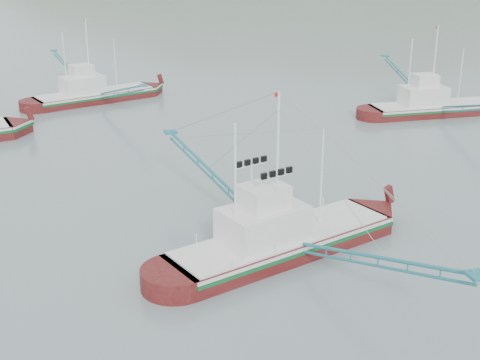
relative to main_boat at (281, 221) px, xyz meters
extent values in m
plane|color=slate|center=(-1.17, -1.44, -2.11)|extent=(1200.00, 1200.00, 0.00)
cube|color=#490C0C|center=(0.13, 0.04, -1.91)|extent=(15.08, 8.34, 1.95)
cube|color=silver|center=(0.13, 0.04, -1.09)|extent=(14.83, 8.32, 0.21)
cube|color=#0C5928|center=(0.13, 0.04, -1.33)|extent=(14.83, 8.34, 0.21)
cube|color=silver|center=(0.13, 0.04, -0.89)|extent=(14.32, 7.92, 0.12)
cube|color=silver|center=(-1.25, -0.42, 0.13)|extent=(5.61, 4.50, 2.14)
cube|color=silver|center=(-1.25, -0.42, 1.88)|extent=(3.08, 2.84, 1.36)
cylinder|color=white|center=(-0.33, -0.11, 3.44)|extent=(0.16, 0.16, 8.76)
cylinder|color=white|center=(-3.10, -1.04, 2.78)|extent=(0.14, 0.14, 7.45)
cylinder|color=white|center=(2.90, 0.97, 2.13)|extent=(0.12, 0.12, 6.13)
cube|color=#490C0C|center=(26.46, 25.95, -1.93)|extent=(13.77, 4.30, 1.81)
cube|color=silver|center=(26.46, 25.95, -1.16)|extent=(13.51, 4.36, 0.20)
cube|color=#0C5928|center=(26.46, 25.95, -1.38)|extent=(13.51, 4.38, 0.20)
cube|color=silver|center=(26.46, 25.95, -0.97)|extent=(13.08, 4.09, 0.11)
cube|color=silver|center=(25.10, 26.02, -0.02)|extent=(4.68, 3.13, 2.00)
cube|color=silver|center=(25.10, 26.02, 1.61)|extent=(2.46, 2.11, 1.27)
cylinder|color=white|center=(26.01, 25.97, 3.06)|extent=(0.15, 0.15, 8.17)
cylinder|color=white|center=(23.29, 26.11, 2.45)|extent=(0.13, 0.13, 6.94)
cylinder|color=white|center=(29.18, 25.81, 1.84)|extent=(0.11, 0.11, 5.72)
cube|color=#490C0C|center=(-7.19, 41.90, -1.93)|extent=(14.02, 7.68, 1.81)
cube|color=silver|center=(-7.19, 41.90, -1.16)|extent=(13.78, 7.67, 0.20)
cube|color=#0C5928|center=(-7.19, 41.90, -1.38)|extent=(13.79, 7.68, 0.20)
cube|color=silver|center=(-7.19, 41.90, -0.98)|extent=(13.32, 7.30, 0.11)
cube|color=silver|center=(-8.48, 41.47, -0.03)|extent=(5.20, 4.16, 1.99)
cube|color=silver|center=(-8.48, 41.47, 1.60)|extent=(2.86, 2.63, 1.27)
cylinder|color=white|center=(-7.62, 41.76, 3.05)|extent=(0.14, 0.14, 8.14)
cylinder|color=white|center=(-10.20, 40.91, 2.44)|extent=(0.13, 0.13, 6.92)
cylinder|color=white|center=(-4.62, 42.75, 1.83)|extent=(0.11, 0.11, 5.70)
camera|label=1|loc=(-12.56, -33.78, 16.02)|focal=50.00mm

